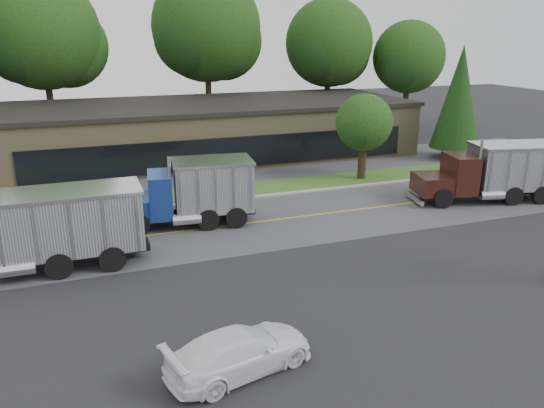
{
  "coord_description": "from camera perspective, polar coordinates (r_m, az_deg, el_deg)",
  "views": [
    {
      "loc": [
        -7.97,
        -16.05,
        9.52
      ],
      "look_at": [
        0.3,
        6.45,
        1.8
      ],
      "focal_mm": 35.0,
      "sensor_mm": 36.0,
      "label": 1
    }
  ],
  "objects": [
    {
      "name": "ground",
      "position": [
        20.29,
        5.58,
        -10.22
      ],
      "size": [
        140.0,
        140.0,
        0.0
      ],
      "primitive_type": "plane",
      "color": "#2B2B2F",
      "rests_on": "ground"
    },
    {
      "name": "dump_truck_red",
      "position": [
        23.92,
        -24.01,
        -2.56
      ],
      "size": [
        10.08,
        2.67,
        3.36
      ],
      "rotation": [
        0.0,
        0.0,
        3.14
      ],
      "color": "black",
      "rests_on": "ground"
    },
    {
      "name": "tree_far_b",
      "position": [
        50.21,
        -23.29,
        16.1
      ],
      "size": [
        10.1,
        9.5,
        14.4
      ],
      "color": "#382619",
      "rests_on": "ground"
    },
    {
      "name": "center_line",
      "position": [
        27.96,
        -2.38,
        -2.07
      ],
      "size": [
        60.0,
        0.12,
        0.01
      ],
      "primitive_type": "cube",
      "color": "gold",
      "rests_on": "ground"
    },
    {
      "name": "dump_truck_blue",
      "position": [
        27.63,
        -8.32,
        1.42
      ],
      "size": [
        7.06,
        3.41,
        3.36
      ],
      "rotation": [
        0.0,
        0.0,
        3.02
      ],
      "color": "black",
      "rests_on": "ground"
    },
    {
      "name": "tree_far_d",
      "position": [
        54.77,
        6.19,
        16.42
      ],
      "size": [
        9.06,
        8.53,
        12.93
      ],
      "color": "#382619",
      "rests_on": "ground"
    },
    {
      "name": "tree_far_c",
      "position": [
        51.62,
        -6.93,
        17.88
      ],
      "size": [
        10.6,
        9.98,
        15.12
      ],
      "color": "#382619",
      "rests_on": "ground"
    },
    {
      "name": "road",
      "position": [
        27.96,
        -2.38,
        -2.07
      ],
      "size": [
        60.0,
        8.0,
        0.02
      ],
      "primitive_type": "cube",
      "color": "#56565B",
      "rests_on": "ground"
    },
    {
      "name": "tree_verge",
      "position": [
        36.42,
        9.9,
        8.35
      ],
      "size": [
        4.05,
        3.81,
        5.78
      ],
      "color": "#382619",
      "rests_on": "ground"
    },
    {
      "name": "grass_verge",
      "position": [
        33.44,
        -5.55,
        1.23
      ],
      "size": [
        60.0,
        3.4,
        0.03
      ],
      "primitive_type": "cube",
      "color": "#345A1F",
      "rests_on": "ground"
    },
    {
      "name": "curb",
      "position": [
        31.78,
        -4.71,
        0.36
      ],
      "size": [
        60.0,
        0.3,
        0.12
      ],
      "primitive_type": "cube",
      "color": "#9E9E99",
      "rests_on": "ground"
    },
    {
      "name": "rally_car",
      "position": [
        16.14,
        -3.46,
        -15.5
      ],
      "size": [
        4.84,
        2.9,
        1.31
      ],
      "primitive_type": "imported",
      "rotation": [
        0.0,
        0.0,
        1.82
      ],
      "color": "white",
      "rests_on": "ground"
    },
    {
      "name": "dump_truck_maroon",
      "position": [
        34.01,
        22.85,
        3.33
      ],
      "size": [
        8.77,
        4.34,
        3.36
      ],
      "rotation": [
        0.0,
        0.0,
        2.91
      ],
      "color": "black",
      "rests_on": "ground"
    },
    {
      "name": "strip_mall",
      "position": [
        43.87,
        -6.81,
        7.86
      ],
      "size": [
        32.0,
        12.0,
        4.0
      ],
      "primitive_type": "cube",
      "color": "#8C7B56",
      "rests_on": "ground"
    },
    {
      "name": "evergreen_right",
      "position": [
        44.31,
        19.46,
        10.76
      ],
      "size": [
        3.86,
        3.86,
        8.77
      ],
      "color": "#382619",
      "rests_on": "ground"
    },
    {
      "name": "far_parking",
      "position": [
        38.13,
        -7.48,
        3.24
      ],
      "size": [
        60.0,
        7.0,
        0.02
      ],
      "primitive_type": "cube",
      "color": "#56565B",
      "rests_on": "ground"
    },
    {
      "name": "tree_far_e",
      "position": [
        57.08,
        14.53,
        14.72
      ],
      "size": [
        7.63,
        7.18,
        10.88
      ],
      "color": "#382619",
      "rests_on": "ground"
    }
  ]
}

